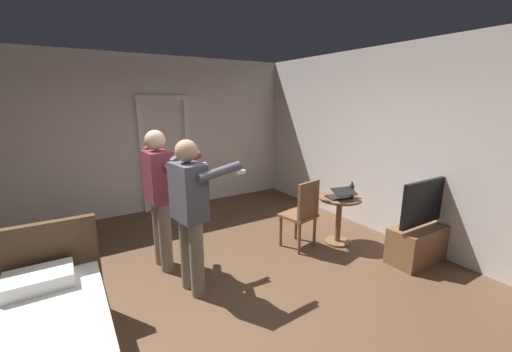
# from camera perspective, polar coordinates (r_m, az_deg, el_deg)

# --- Properties ---
(ground_plane) EXTENTS (7.25, 7.25, 0.00)m
(ground_plane) POSITION_cam_1_polar(r_m,az_deg,el_deg) (3.54, -4.67, -21.89)
(ground_plane) COLOR brown
(wall_back) EXTENTS (5.92, 0.12, 2.82)m
(wall_back) POSITION_cam_1_polar(r_m,az_deg,el_deg) (6.11, -19.60, 6.89)
(wall_back) COLOR silver
(wall_back) RESTS_ON ground_plane
(wall_right) EXTENTS (0.12, 6.83, 2.82)m
(wall_right) POSITION_cam_1_polar(r_m,az_deg,el_deg) (4.95, 26.45, 4.81)
(wall_right) COLOR silver
(wall_right) RESTS_ON ground_plane
(doorway_frame) EXTENTS (0.93, 0.08, 2.13)m
(doorway_frame) POSITION_cam_1_polar(r_m,az_deg,el_deg) (6.13, -16.16, 5.37)
(doorway_frame) COLOR white
(doorway_frame) RESTS_ON ground_plane
(tv_flatscreen) EXTENTS (0.99, 0.40, 1.09)m
(tv_flatscreen) POSITION_cam_1_polar(r_m,az_deg,el_deg) (4.68, 27.77, -9.68)
(tv_flatscreen) COLOR brown
(tv_flatscreen) RESTS_ON ground_plane
(side_table) EXTENTS (0.61, 0.61, 0.70)m
(side_table) POSITION_cam_1_polar(r_m,az_deg,el_deg) (4.72, 14.83, -6.43)
(side_table) COLOR brown
(side_table) RESTS_ON ground_plane
(laptop) EXTENTS (0.38, 0.39, 0.16)m
(laptop) POSITION_cam_1_polar(r_m,az_deg,el_deg) (4.58, 15.09, -3.34)
(laptop) COLOR black
(laptop) RESTS_ON side_table
(bottle_on_table) EXTENTS (0.06, 0.06, 0.23)m
(bottle_on_table) POSITION_cam_1_polar(r_m,az_deg,el_deg) (4.67, 16.97, -2.58)
(bottle_on_table) COLOR #1E3B1A
(bottle_on_table) RESTS_ON side_table
(wooden_chair) EXTENTS (0.50, 0.50, 0.99)m
(wooden_chair) POSITION_cam_1_polar(r_m,az_deg,el_deg) (4.43, 8.44, -6.42)
(wooden_chair) COLOR brown
(wooden_chair) RESTS_ON ground_plane
(person_blue_shirt) EXTENTS (0.74, 0.56, 1.68)m
(person_blue_shirt) POSITION_cam_1_polar(r_m,az_deg,el_deg) (3.35, -11.83, -5.66)
(person_blue_shirt) COLOR gray
(person_blue_shirt) RESTS_ON ground_plane
(person_striped_shirt) EXTENTS (0.68, 0.54, 1.72)m
(person_striped_shirt) POSITION_cam_1_polar(r_m,az_deg,el_deg) (3.94, -17.04, -2.67)
(person_striped_shirt) COLOR gray
(person_striped_shirt) RESTS_ON ground_plane
(suitcase_dark) EXTENTS (0.55, 0.41, 0.38)m
(suitcase_dark) POSITION_cam_1_polar(r_m,az_deg,el_deg) (4.98, -32.13, -10.50)
(suitcase_dark) COLOR #4C1919
(suitcase_dark) RESTS_ON ground_plane
(suitcase_small) EXTENTS (0.57, 0.40, 0.36)m
(suitcase_small) POSITION_cam_1_polar(r_m,az_deg,el_deg) (5.38, -30.12, -8.66)
(suitcase_small) COLOR #1E2D38
(suitcase_small) RESTS_ON ground_plane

